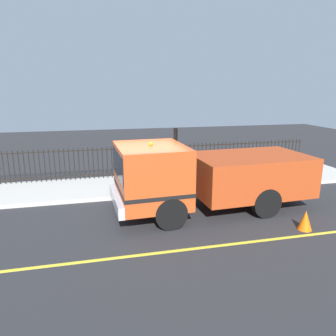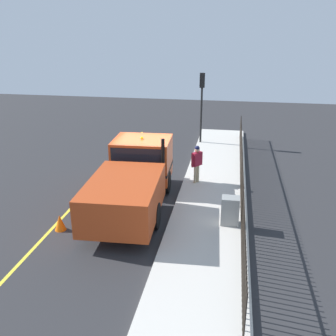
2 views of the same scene
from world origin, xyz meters
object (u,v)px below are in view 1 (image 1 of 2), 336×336
Objects in this scene: work_truck at (200,174)px; worker_standing at (121,164)px; utility_cabinet at (199,163)px; traffic_cone at (305,220)px.

worker_standing is (2.25, 2.37, -0.06)m from work_truck.
work_truck reaches higher than worker_standing.
utility_cabinet is 1.81× the size of traffic_cone.
utility_cabinet is (1.58, -3.64, -0.55)m from worker_standing.
work_truck reaches higher than traffic_cone.
utility_cabinet is (3.82, -1.27, -0.61)m from work_truck.
utility_cabinet is at bearing -21.17° from work_truck.
traffic_cone is (-2.11, -2.50, -0.99)m from work_truck.
utility_cabinet is at bearing 61.06° from worker_standing.
traffic_cone is at bearing -132.97° from work_truck.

